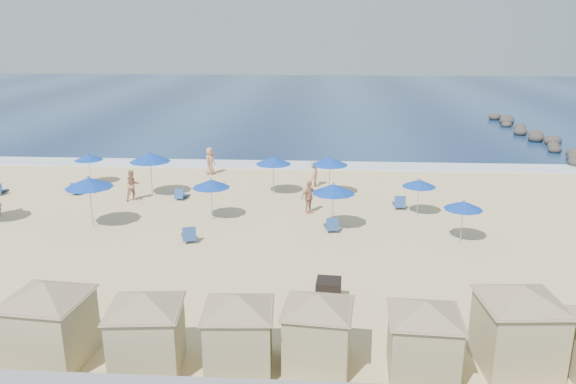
% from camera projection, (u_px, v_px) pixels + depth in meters
% --- Properties ---
extents(ground, '(160.00, 160.00, 0.00)m').
position_uv_depth(ground, '(213.00, 243.00, 26.19)').
color(ground, beige).
rests_on(ground, ground).
extents(ocean, '(160.00, 80.00, 0.06)m').
position_uv_depth(ocean, '(287.00, 99.00, 78.83)').
color(ocean, navy).
rests_on(ocean, ground).
extents(surf_line, '(160.00, 2.50, 0.08)m').
position_uv_depth(surf_line, '(253.00, 165.00, 41.02)').
color(surf_line, white).
rests_on(surf_line, ground).
extents(rock_jetty, '(2.56, 26.66, 0.96)m').
position_uv_depth(rock_jetty, '(541.00, 139.00, 48.52)').
color(rock_jetty, '#2D2825').
rests_on(rock_jetty, ground).
extents(trash_bin, '(0.96, 0.96, 0.89)m').
position_uv_depth(trash_bin, '(328.00, 291.00, 20.46)').
color(trash_bin, black).
rests_on(trash_bin, ground).
extents(cabana_0, '(4.53, 4.53, 2.85)m').
position_uv_depth(cabana_0, '(48.00, 312.00, 16.53)').
color(cabana_0, tan).
rests_on(cabana_0, ground).
extents(cabana_1, '(4.22, 4.22, 2.66)m').
position_uv_depth(cabana_1, '(146.00, 321.00, 16.26)').
color(cabana_1, tan).
rests_on(cabana_1, ground).
extents(cabana_2, '(4.11, 4.11, 2.58)m').
position_uv_depth(cabana_2, '(239.00, 322.00, 16.27)').
color(cabana_2, tan).
rests_on(cabana_2, ground).
extents(cabana_3, '(4.04, 4.04, 2.55)m').
position_uv_depth(cabana_3, '(318.00, 321.00, 16.40)').
color(cabana_3, tan).
rests_on(cabana_3, ground).
extents(cabana_4, '(4.12, 4.12, 2.59)m').
position_uv_depth(cabana_4, '(424.00, 329.00, 15.90)').
color(cabana_4, tan).
rests_on(cabana_4, ground).
extents(cabana_5, '(4.61, 4.61, 2.90)m').
position_uv_depth(cabana_5, '(520.00, 316.00, 16.25)').
color(cabana_5, tan).
rests_on(cabana_5, ground).
extents(umbrella_1, '(1.80, 1.80, 2.05)m').
position_uv_depth(umbrella_1, '(89.00, 157.00, 35.55)').
color(umbrella_1, '#A5A8AD').
rests_on(umbrella_1, ground).
extents(umbrella_2, '(2.37, 2.37, 2.70)m').
position_uv_depth(umbrella_2, '(89.00, 182.00, 27.65)').
color(umbrella_2, '#A5A8AD').
rests_on(umbrella_2, ground).
extents(umbrella_3, '(2.41, 2.41, 2.74)m').
position_uv_depth(umbrella_3, '(150.00, 157.00, 32.84)').
color(umbrella_3, '#A5A8AD').
rests_on(umbrella_3, ground).
extents(umbrella_4, '(1.98, 1.98, 2.25)m').
position_uv_depth(umbrella_4, '(211.00, 184.00, 28.92)').
color(umbrella_4, '#A5A8AD').
rests_on(umbrella_4, ground).
extents(umbrella_5, '(2.13, 2.13, 2.42)m').
position_uv_depth(umbrella_5, '(273.00, 160.00, 33.28)').
color(umbrella_5, '#A5A8AD').
rests_on(umbrella_5, ground).
extents(umbrella_6, '(2.15, 2.15, 2.45)m').
position_uv_depth(umbrella_6, '(334.00, 189.00, 27.39)').
color(umbrella_6, '#A5A8AD').
rests_on(umbrella_6, ground).
extents(umbrella_7, '(2.16, 2.16, 2.46)m').
position_uv_depth(umbrella_7, '(330.00, 161.00, 32.95)').
color(umbrella_7, '#A5A8AD').
rests_on(umbrella_7, ground).
extents(umbrella_8, '(1.80, 1.80, 2.05)m').
position_uv_depth(umbrella_8, '(419.00, 183.00, 29.64)').
color(umbrella_8, '#A5A8AD').
rests_on(umbrella_8, ground).
extents(umbrella_9, '(1.81, 1.81, 2.06)m').
position_uv_depth(umbrella_9, '(463.00, 205.00, 25.93)').
color(umbrella_9, '#A5A8AD').
rests_on(umbrella_9, ground).
extents(beach_chair_1, '(0.81, 1.42, 0.74)m').
position_uv_depth(beach_chair_1, '(78.00, 189.00, 33.96)').
color(beach_chair_1, navy).
rests_on(beach_chair_1, ground).
extents(beach_chair_2, '(0.72, 1.30, 0.68)m').
position_uv_depth(beach_chair_2, '(181.00, 195.00, 32.94)').
color(beach_chair_2, navy).
rests_on(beach_chair_2, ground).
extents(beach_chair_3, '(1.04, 1.53, 0.78)m').
position_uv_depth(beach_chair_3, '(189.00, 235.00, 26.49)').
color(beach_chair_3, navy).
rests_on(beach_chair_3, ground).
extents(beach_chair_4, '(0.75, 1.39, 0.73)m').
position_uv_depth(beach_chair_4, '(331.00, 225.00, 27.83)').
color(beach_chair_4, navy).
rests_on(beach_chair_4, ground).
extents(beach_chair_5, '(0.66, 1.40, 0.76)m').
position_uv_depth(beach_chair_5, '(399.00, 203.00, 31.33)').
color(beach_chair_5, navy).
rests_on(beach_chair_5, ground).
extents(beachgoer_1, '(1.12, 1.08, 1.83)m').
position_uv_depth(beachgoer_1, '(133.00, 186.00, 32.37)').
color(beachgoer_1, tan).
rests_on(beachgoer_1, ground).
extents(beachgoer_2, '(1.04, 1.08, 1.81)m').
position_uv_depth(beachgoer_2, '(309.00, 197.00, 30.25)').
color(beachgoer_2, tan).
rests_on(beachgoer_2, ground).
extents(beachgoer_3, '(0.83, 1.16, 1.63)m').
position_uv_depth(beachgoer_3, '(314.00, 174.00, 35.30)').
color(beachgoer_3, tan).
rests_on(beachgoer_3, ground).
extents(beachgoer_4, '(0.88, 1.07, 1.88)m').
position_uv_depth(beachgoer_4, '(210.00, 161.00, 38.23)').
color(beachgoer_4, tan).
rests_on(beachgoer_4, ground).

